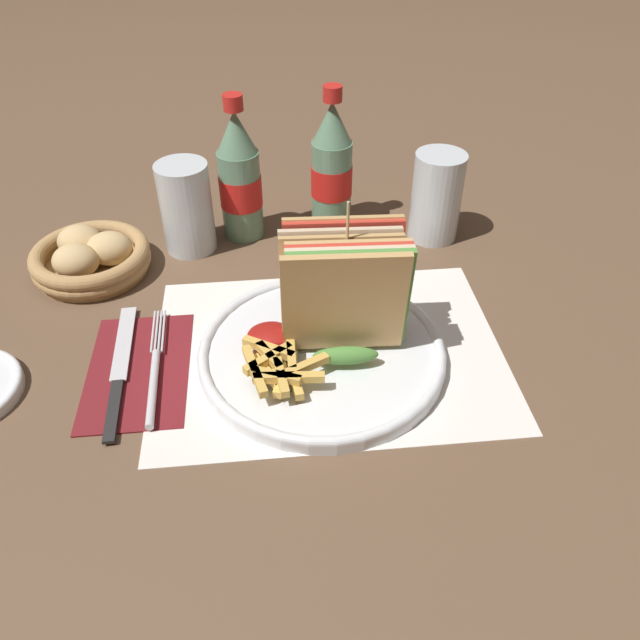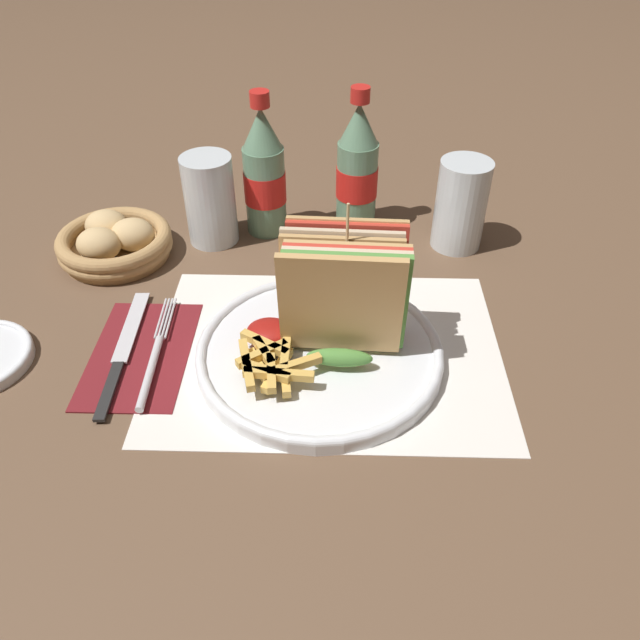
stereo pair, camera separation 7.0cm
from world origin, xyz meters
TOP-DOWN VIEW (x-y plane):
  - ground_plane at (0.00, 0.00)m, footprint 4.00×4.00m
  - placemat at (-0.01, -0.01)m, footprint 0.40×0.30m
  - plate_main at (-0.02, -0.02)m, footprint 0.28×0.28m
  - club_sandwich at (0.01, -0.01)m, footprint 0.13×0.10m
  - fries_pile at (-0.07, -0.07)m, footprint 0.09×0.09m
  - ketchup_blob at (-0.08, -0.01)m, footprint 0.05×0.04m
  - napkin at (-0.23, -0.02)m, footprint 0.11×0.18m
  - fork at (-0.21, -0.04)m, footprint 0.02×0.19m
  - knife at (-0.25, -0.03)m, footprint 0.02×0.21m
  - coke_bottle_near at (-0.11, 0.25)m, footprint 0.06×0.06m
  - coke_bottle_far at (0.02, 0.27)m, footprint 0.06×0.06m
  - glass_near at (0.16, 0.22)m, footprint 0.07×0.07m
  - glass_far at (-0.18, 0.23)m, footprint 0.07×0.07m
  - bread_basket at (-0.31, 0.18)m, footprint 0.16×0.16m

SIDE VIEW (x-z plane):
  - ground_plane at x=0.00m, z-range 0.00..0.00m
  - placemat at x=-0.01m, z-range 0.00..0.00m
  - napkin at x=-0.23m, z-range 0.00..0.00m
  - knife at x=-0.25m, z-range 0.00..0.01m
  - fork at x=-0.21m, z-range 0.00..0.01m
  - plate_main at x=-0.02m, z-range 0.00..0.02m
  - bread_basket at x=-0.31m, z-range -0.01..0.05m
  - ketchup_blob at x=-0.08m, z-range 0.02..0.04m
  - fries_pile at x=-0.07m, z-range 0.02..0.04m
  - glass_near at x=0.16m, z-range -0.01..0.12m
  - glass_far at x=-0.18m, z-range -0.01..0.12m
  - club_sandwich at x=0.01m, z-range 0.00..0.17m
  - coke_bottle_near at x=-0.11m, z-range -0.01..0.19m
  - coke_bottle_far at x=0.02m, z-range -0.01..0.19m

